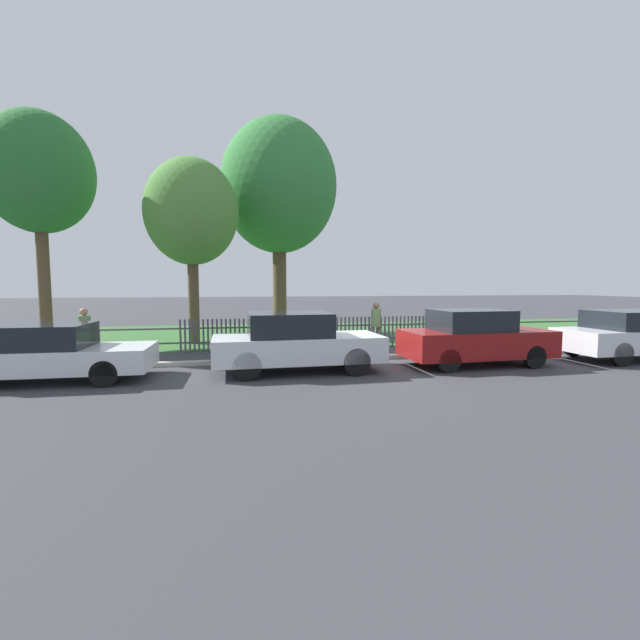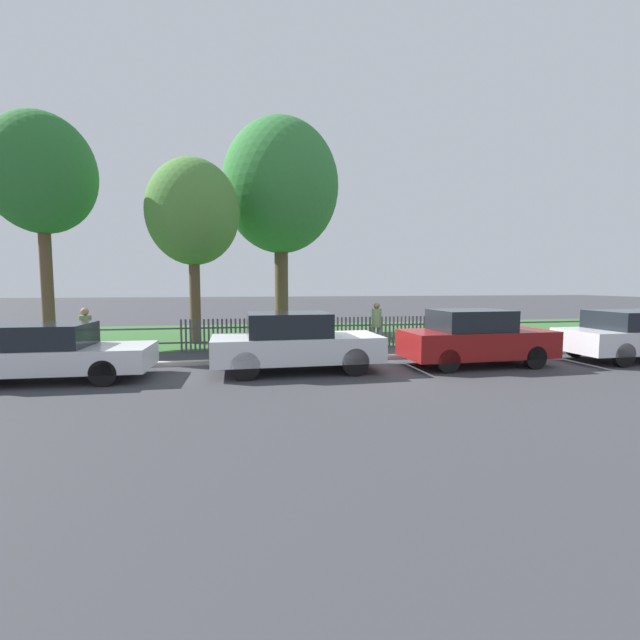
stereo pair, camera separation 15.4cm
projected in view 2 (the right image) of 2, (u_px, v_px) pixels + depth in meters
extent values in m
plane|color=#38383D|center=(373.00, 360.00, 12.22)|extent=(120.00, 120.00, 0.00)
cube|color=#B2ADA3|center=(372.00, 357.00, 12.31)|extent=(36.69, 0.20, 0.12)
cube|color=#33602D|center=(327.00, 332.00, 19.06)|extent=(36.69, 9.02, 0.01)
cube|color=#4C4C51|center=(352.00, 339.00, 14.63)|extent=(36.69, 0.03, 0.05)
cube|color=#4C4C51|center=(352.00, 325.00, 14.59)|extent=(36.69, 0.03, 0.05)
cube|color=#4C4C51|center=(181.00, 336.00, 13.62)|extent=(0.06, 0.03, 1.05)
cube|color=#4C4C51|center=(186.00, 336.00, 13.64)|extent=(0.06, 0.03, 1.05)
cube|color=#4C4C51|center=(191.00, 336.00, 13.67)|extent=(0.06, 0.03, 1.05)
cube|color=#4C4C51|center=(195.00, 335.00, 13.69)|extent=(0.06, 0.03, 1.05)
cube|color=#4C4C51|center=(200.00, 335.00, 13.72)|extent=(0.06, 0.03, 1.05)
cube|color=#4C4C51|center=(204.00, 335.00, 13.74)|extent=(0.06, 0.03, 1.05)
cube|color=#4C4C51|center=(209.00, 335.00, 13.76)|extent=(0.06, 0.03, 1.05)
cube|color=#4C4C51|center=(213.00, 335.00, 13.79)|extent=(0.06, 0.03, 1.05)
cube|color=#4C4C51|center=(218.00, 335.00, 13.81)|extent=(0.06, 0.03, 1.05)
cube|color=#4C4C51|center=(222.00, 335.00, 13.84)|extent=(0.06, 0.03, 1.05)
cube|color=#4C4C51|center=(227.00, 335.00, 13.86)|extent=(0.06, 0.03, 1.05)
cube|color=#4C4C51|center=(231.00, 335.00, 13.89)|extent=(0.06, 0.03, 1.05)
cube|color=#4C4C51|center=(236.00, 335.00, 13.91)|extent=(0.06, 0.03, 1.05)
cube|color=#4C4C51|center=(240.00, 335.00, 13.94)|extent=(0.06, 0.03, 1.05)
cube|color=#4C4C51|center=(245.00, 334.00, 13.96)|extent=(0.06, 0.03, 1.05)
cube|color=#4C4C51|center=(249.00, 334.00, 13.99)|extent=(0.06, 0.03, 1.05)
cube|color=#4C4C51|center=(253.00, 334.00, 14.01)|extent=(0.06, 0.03, 1.05)
cube|color=#4C4C51|center=(258.00, 334.00, 14.04)|extent=(0.06, 0.03, 1.05)
cube|color=#4C4C51|center=(262.00, 334.00, 14.06)|extent=(0.06, 0.03, 1.05)
cube|color=#4C4C51|center=(266.00, 334.00, 14.08)|extent=(0.06, 0.03, 1.05)
cube|color=#4C4C51|center=(271.00, 334.00, 14.11)|extent=(0.06, 0.03, 1.05)
cube|color=#4C4C51|center=(275.00, 334.00, 14.13)|extent=(0.06, 0.03, 1.05)
cube|color=#4C4C51|center=(279.00, 334.00, 14.16)|extent=(0.06, 0.03, 1.05)
cube|color=#4C4C51|center=(284.00, 334.00, 14.18)|extent=(0.06, 0.03, 1.05)
cube|color=#4C4C51|center=(288.00, 334.00, 14.21)|extent=(0.06, 0.03, 1.05)
cube|color=#4C4C51|center=(292.00, 333.00, 14.23)|extent=(0.06, 0.03, 1.05)
cube|color=#4C4C51|center=(296.00, 333.00, 14.26)|extent=(0.06, 0.03, 1.05)
cube|color=#4C4C51|center=(300.00, 333.00, 14.28)|extent=(0.06, 0.03, 1.05)
cube|color=#4C4C51|center=(305.00, 333.00, 14.31)|extent=(0.06, 0.03, 1.05)
cube|color=#4C4C51|center=(309.00, 333.00, 14.33)|extent=(0.06, 0.03, 1.05)
cube|color=#4C4C51|center=(313.00, 333.00, 14.36)|extent=(0.06, 0.03, 1.05)
cube|color=#4C4C51|center=(317.00, 333.00, 14.38)|extent=(0.06, 0.03, 1.05)
cube|color=#4C4C51|center=(321.00, 333.00, 14.41)|extent=(0.06, 0.03, 1.05)
cube|color=#4C4C51|center=(325.00, 333.00, 14.43)|extent=(0.06, 0.03, 1.05)
cube|color=#4C4C51|center=(330.00, 333.00, 14.45)|extent=(0.06, 0.03, 1.05)
cube|color=#4C4C51|center=(334.00, 333.00, 14.48)|extent=(0.06, 0.03, 1.05)
cube|color=#4C4C51|center=(338.00, 333.00, 14.50)|extent=(0.06, 0.03, 1.05)
cube|color=#4C4C51|center=(342.00, 332.00, 14.53)|extent=(0.06, 0.03, 1.05)
cube|color=#4C4C51|center=(346.00, 332.00, 14.55)|extent=(0.06, 0.03, 1.05)
cube|color=#4C4C51|center=(350.00, 332.00, 14.58)|extent=(0.06, 0.03, 1.05)
cube|color=#4C4C51|center=(354.00, 332.00, 14.60)|extent=(0.06, 0.03, 1.05)
cube|color=#4C4C51|center=(358.00, 332.00, 14.63)|extent=(0.06, 0.03, 1.05)
cube|color=#4C4C51|center=(362.00, 332.00, 14.65)|extent=(0.06, 0.03, 1.05)
cube|color=#4C4C51|center=(366.00, 332.00, 14.68)|extent=(0.06, 0.03, 1.05)
cube|color=#4C4C51|center=(370.00, 332.00, 14.70)|extent=(0.06, 0.03, 1.05)
cube|color=#4C4C51|center=(374.00, 332.00, 14.73)|extent=(0.06, 0.03, 1.05)
cube|color=#4C4C51|center=(378.00, 332.00, 14.75)|extent=(0.06, 0.03, 1.05)
cube|color=#4C4C51|center=(382.00, 332.00, 14.77)|extent=(0.06, 0.03, 1.05)
cube|color=#4C4C51|center=(386.00, 332.00, 14.80)|extent=(0.06, 0.03, 1.05)
cube|color=#4C4C51|center=(390.00, 331.00, 14.82)|extent=(0.06, 0.03, 1.05)
cube|color=#4C4C51|center=(393.00, 331.00, 14.85)|extent=(0.06, 0.03, 1.05)
cube|color=#4C4C51|center=(397.00, 331.00, 14.87)|extent=(0.06, 0.03, 1.05)
cube|color=#4C4C51|center=(401.00, 331.00, 14.90)|extent=(0.06, 0.03, 1.05)
cube|color=#4C4C51|center=(405.00, 331.00, 14.92)|extent=(0.06, 0.03, 1.05)
cube|color=#4C4C51|center=(409.00, 331.00, 14.95)|extent=(0.06, 0.03, 1.05)
cube|color=#4C4C51|center=(413.00, 331.00, 14.97)|extent=(0.06, 0.03, 1.05)
cube|color=#4C4C51|center=(417.00, 331.00, 15.00)|extent=(0.06, 0.03, 1.05)
cube|color=#4C4C51|center=(420.00, 331.00, 15.02)|extent=(0.06, 0.03, 1.05)
cube|color=#4C4C51|center=(424.00, 331.00, 15.05)|extent=(0.06, 0.03, 1.05)
cube|color=#4C4C51|center=(428.00, 331.00, 15.07)|extent=(0.06, 0.03, 1.05)
cube|color=#4C4C51|center=(432.00, 331.00, 15.10)|extent=(0.06, 0.03, 1.05)
cube|color=#4C4C51|center=(435.00, 331.00, 15.12)|extent=(0.06, 0.03, 1.05)
cube|color=#4C4C51|center=(439.00, 330.00, 15.14)|extent=(0.06, 0.03, 1.05)
cube|color=#4C4C51|center=(443.00, 330.00, 15.17)|extent=(0.06, 0.03, 1.05)
cube|color=#4C4C51|center=(447.00, 330.00, 15.19)|extent=(0.06, 0.03, 1.05)
cube|color=#4C4C51|center=(450.00, 330.00, 15.22)|extent=(0.06, 0.03, 1.05)
cube|color=#4C4C51|center=(454.00, 330.00, 15.24)|extent=(0.06, 0.03, 1.05)
cube|color=#4C4C51|center=(458.00, 330.00, 15.27)|extent=(0.06, 0.03, 1.05)
cube|color=#4C4C51|center=(461.00, 330.00, 15.29)|extent=(0.06, 0.03, 1.05)
cube|color=#4C4C51|center=(465.00, 330.00, 15.32)|extent=(0.06, 0.03, 1.05)
cube|color=#4C4C51|center=(469.00, 330.00, 15.34)|extent=(0.06, 0.03, 1.05)
cube|color=#4C4C51|center=(472.00, 330.00, 15.37)|extent=(0.06, 0.03, 1.05)
cube|color=#4C4C51|center=(476.00, 330.00, 15.39)|extent=(0.06, 0.03, 1.05)
cube|color=#4C4C51|center=(480.00, 330.00, 15.42)|extent=(0.06, 0.03, 1.05)
cube|color=#4C4C51|center=(483.00, 330.00, 15.44)|extent=(0.06, 0.03, 1.05)
cube|color=#4C4C51|center=(487.00, 329.00, 15.46)|extent=(0.06, 0.03, 1.05)
cube|color=#4C4C51|center=(490.00, 329.00, 15.49)|extent=(0.06, 0.03, 1.05)
cube|color=#4C4C51|center=(494.00, 329.00, 15.51)|extent=(0.06, 0.03, 1.05)
cube|color=#4C4C51|center=(498.00, 329.00, 15.54)|extent=(0.06, 0.03, 1.05)
cube|color=#4C4C51|center=(501.00, 329.00, 15.56)|extent=(0.06, 0.03, 1.05)
cube|color=silver|center=(51.00, 359.00, 9.58)|extent=(4.33, 1.72, 0.52)
cube|color=black|center=(39.00, 336.00, 9.50)|extent=(2.09, 1.53, 0.52)
cylinder|color=black|center=(124.00, 360.00, 10.57)|extent=(0.57, 0.15, 0.57)
cylinder|color=black|center=(103.00, 373.00, 9.06)|extent=(0.57, 0.15, 0.57)
cylinder|color=black|center=(4.00, 364.00, 10.13)|extent=(0.57, 0.15, 0.57)
cube|color=silver|center=(297.00, 348.00, 10.60)|extent=(4.17, 1.82, 0.62)
cube|color=black|center=(288.00, 324.00, 10.51)|extent=(2.02, 1.60, 0.57)
cylinder|color=black|center=(339.00, 352.00, 11.65)|extent=(0.67, 0.16, 0.66)
cylinder|color=black|center=(355.00, 362.00, 10.10)|extent=(0.67, 0.16, 0.66)
cylinder|color=black|center=(244.00, 355.00, 11.15)|extent=(0.67, 0.16, 0.66)
cylinder|color=black|center=(246.00, 366.00, 9.60)|extent=(0.67, 0.16, 0.66)
cube|color=maroon|center=(476.00, 343.00, 11.36)|extent=(3.99, 1.77, 0.69)
cube|color=black|center=(470.00, 320.00, 11.27)|extent=(1.94, 1.53, 0.55)
cylinder|color=black|center=(499.00, 349.00, 12.37)|extent=(0.60, 0.16, 0.59)
cylinder|color=black|center=(535.00, 358.00, 10.92)|extent=(0.60, 0.16, 0.59)
cylinder|color=black|center=(421.00, 352.00, 11.86)|extent=(0.60, 0.16, 0.59)
cylinder|color=black|center=(448.00, 361.00, 10.41)|extent=(0.60, 0.16, 0.59)
cube|color=silver|center=(639.00, 340.00, 12.20)|extent=(4.52, 1.88, 0.62)
cube|color=black|center=(634.00, 320.00, 12.11)|extent=(2.19, 1.64, 0.52)
cylinder|color=black|center=(575.00, 346.00, 12.73)|extent=(0.65, 0.16, 0.64)
cylinder|color=black|center=(624.00, 355.00, 11.16)|extent=(0.65, 0.16, 0.64)
cylinder|color=black|center=(300.00, 346.00, 13.02)|extent=(0.57, 0.10, 0.57)
cylinder|color=black|center=(259.00, 347.00, 12.81)|extent=(0.57, 0.10, 0.57)
ellipsoid|color=#2D3851|center=(279.00, 335.00, 12.89)|extent=(1.64, 0.69, 0.85)
ellipsoid|color=#2D3851|center=(292.00, 327.00, 12.93)|extent=(0.39, 0.85, 0.39)
cylinder|color=brown|center=(47.00, 278.00, 14.35)|extent=(0.38, 0.38, 4.72)
ellipsoid|color=#286B2D|center=(41.00, 173.00, 14.05)|extent=(3.42, 3.42, 3.93)
cylinder|color=brown|center=(195.00, 293.00, 15.47)|extent=(0.38, 0.38, 3.69)
ellipsoid|color=#4C8438|center=(193.00, 212.00, 15.22)|extent=(3.27, 3.27, 3.76)
cylinder|color=brown|center=(281.00, 279.00, 18.80)|extent=(0.59, 0.59, 4.80)
ellipsoid|color=#337A38|center=(281.00, 186.00, 18.46)|extent=(4.99, 4.99, 5.74)
cylinder|color=slate|center=(380.00, 339.00, 14.04)|extent=(0.14, 0.14, 0.76)
cylinder|color=slate|center=(373.00, 339.00, 14.04)|extent=(0.14, 0.14, 0.76)
cylinder|color=#5B7A4C|center=(377.00, 318.00, 13.98)|extent=(0.37, 0.37, 0.60)
sphere|color=brown|center=(377.00, 306.00, 13.95)|extent=(0.21, 0.21, 0.21)
cylinder|color=#2D3351|center=(91.00, 351.00, 11.40)|extent=(0.14, 0.14, 0.75)
cylinder|color=#2D3351|center=(82.00, 352.00, 11.38)|extent=(0.14, 0.14, 0.75)
cylinder|color=#5B7A4C|center=(85.00, 327.00, 11.34)|extent=(0.33, 0.33, 0.59)
sphere|color=#A37556|center=(85.00, 312.00, 11.30)|extent=(0.20, 0.20, 0.20)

